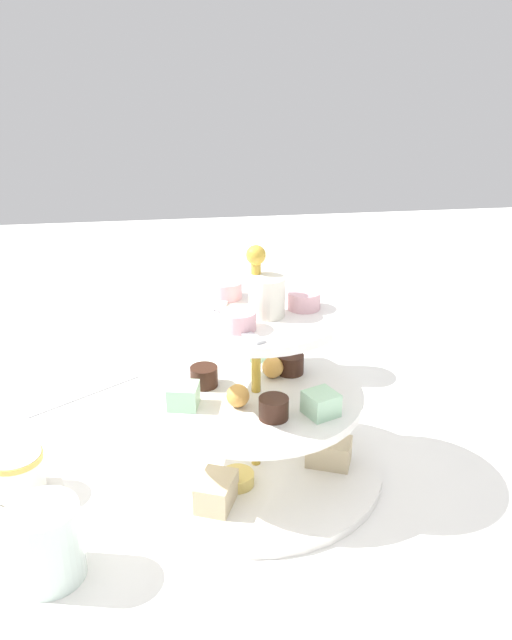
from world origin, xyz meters
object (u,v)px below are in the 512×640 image
water_glass_tall_right (284,330)px  butter_knife_right (84,394)px  tiered_serving_stand (256,410)px  teacup_with_saucer (17,475)px  water_glass_short_left (46,542)px

water_glass_tall_right → butter_knife_right: (0.03, -0.28, -0.07)m
tiered_serving_stand → teacup_with_saucer: 0.26m
water_glass_tall_right → water_glass_short_left: 0.46m
tiered_serving_stand → water_glass_short_left: 0.25m
water_glass_short_left → butter_knife_right: bearing=-179.5°
water_glass_tall_right → butter_knife_right: size_ratio=0.81×
tiered_serving_stand → butter_knife_right: tiered_serving_stand is taller
water_glass_short_left → water_glass_tall_right: bearing=142.3°
tiered_serving_stand → teacup_with_saucer: bearing=-88.9°
teacup_with_saucer → butter_knife_right: size_ratio=0.53×
tiered_serving_stand → teacup_with_saucer: tiered_serving_stand is taller
water_glass_tall_right → water_glass_short_left: bearing=-37.7°
tiered_serving_stand → butter_knife_right: 0.31m
teacup_with_saucer → butter_knife_right: bearing=167.5°
water_glass_short_left → teacup_with_saucer: bearing=-158.3°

